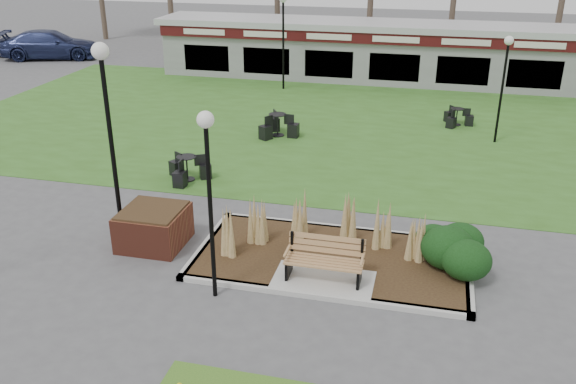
% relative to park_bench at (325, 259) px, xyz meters
% --- Properties ---
extents(ground, '(100.00, 100.00, 0.00)m').
position_rel_park_bench_xyz_m(ground, '(0.00, -0.25, -0.59)').
color(ground, '#515154').
rests_on(ground, ground).
extents(lawn, '(34.00, 16.00, 0.02)m').
position_rel_park_bench_xyz_m(lawn, '(0.00, 11.75, -0.58)').
color(lawn, '#36631F').
rests_on(lawn, ground).
extents(planting_bed, '(6.75, 3.40, 1.27)m').
position_rel_park_bench_xyz_m(planting_bed, '(1.27, 1.10, -0.22)').
color(planting_bed, '#321D14').
rests_on(planting_bed, ground).
extents(park_bench, '(1.70, 0.66, 0.93)m').
position_rel_park_bench_xyz_m(park_bench, '(0.00, 0.00, 0.00)').
color(park_bench, '#AD8B4E').
rests_on(park_bench, ground).
extents(brick_planter, '(1.50, 1.50, 0.95)m').
position_rel_park_bench_xyz_m(brick_planter, '(-4.40, 0.75, -0.11)').
color(brick_planter, brown).
rests_on(brick_planter, ground).
extents(food_pavilion, '(24.60, 3.40, 2.90)m').
position_rel_park_bench_xyz_m(food_pavilion, '(0.00, 19.71, 0.89)').
color(food_pavilion, gray).
rests_on(food_pavilion, ground).
extents(lamp_post_near_right, '(0.34, 0.34, 4.06)m').
position_rel_park_bench_xyz_m(lamp_post_near_right, '(-2.16, -1.07, 2.37)').
color(lamp_post_near_right, black).
rests_on(lamp_post_near_right, ground).
extents(lamp_post_mid_left, '(0.40, 0.40, 4.86)m').
position_rel_park_bench_xyz_m(lamp_post_mid_left, '(-5.40, 0.97, 2.95)').
color(lamp_post_mid_left, black).
rests_on(lamp_post_mid_left, ground).
extents(lamp_post_far_right, '(0.32, 0.32, 3.82)m').
position_rel_park_bench_xyz_m(lamp_post_far_right, '(4.29, 10.84, 2.20)').
color(lamp_post_far_right, black).
rests_on(lamp_post_far_right, ground).
extents(lamp_post_far_left, '(0.36, 0.36, 4.39)m').
position_rel_park_bench_xyz_m(lamp_post_far_left, '(-5.13, 16.75, 2.61)').
color(lamp_post_far_left, black).
rests_on(lamp_post_far_left, ground).
extents(bistro_set_a, '(1.39, 1.57, 0.84)m').
position_rel_park_bench_xyz_m(bistro_set_a, '(-3.58, 9.69, -0.29)').
color(bistro_set_a, black).
rests_on(bistro_set_a, ground).
extents(bistro_set_b, '(1.45, 1.26, 0.77)m').
position_rel_park_bench_xyz_m(bistro_set_b, '(-5.19, 4.81, -0.31)').
color(bistro_set_b, black).
rests_on(bistro_set_b, ground).
extents(bistro_set_d, '(1.15, 1.26, 0.67)m').
position_rel_park_bench_xyz_m(bistro_set_d, '(2.94, 12.65, -0.35)').
color(bistro_set_d, black).
rests_on(bistro_set_d, ground).
extents(car_black, '(3.99, 2.73, 1.24)m').
position_rel_park_bench_xyz_m(car_black, '(-9.23, 26.75, 0.03)').
color(car_black, black).
rests_on(car_black, ground).
extents(car_blue, '(6.11, 3.97, 1.65)m').
position_rel_park_bench_xyz_m(car_blue, '(-20.35, 20.75, 0.23)').
color(car_blue, navy).
rests_on(car_blue, ground).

